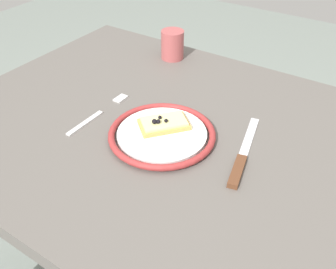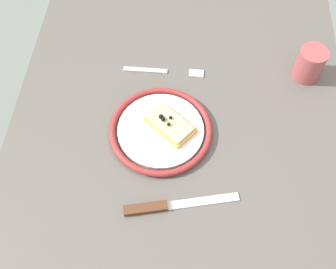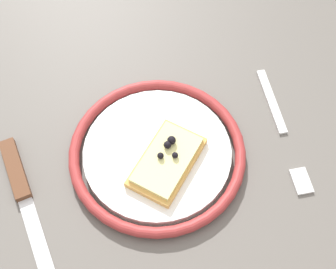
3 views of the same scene
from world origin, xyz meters
name	(u,v)px [view 1 (image 1 of 3)]	position (x,y,z in m)	size (l,w,h in m)	color
dining_table	(184,161)	(0.00, 0.00, 0.67)	(1.13, 0.79, 0.76)	#5B5651
plate	(162,134)	(-0.03, -0.04, 0.77)	(0.23, 0.23, 0.02)	white
pizza_slice_near	(164,123)	(-0.04, -0.02, 0.78)	(0.12, 0.12, 0.03)	tan
knife	(241,161)	(0.15, -0.02, 0.76)	(0.07, 0.24, 0.01)	silver
fork	(99,113)	(-0.21, -0.05, 0.76)	(0.02, 0.20, 0.00)	silver
cup	(172,45)	(-0.23, 0.30, 0.80)	(0.07, 0.07, 0.08)	#A54C4C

